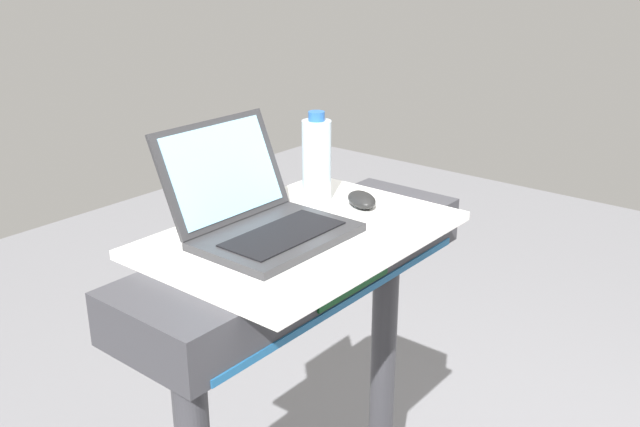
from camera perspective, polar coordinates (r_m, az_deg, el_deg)
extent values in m
cylinder|color=#38383D|center=(2.03, 5.11, -13.67)|extent=(0.07, 0.07, 0.89)
cube|color=#38383D|center=(1.55, -1.44, -3.93)|extent=(0.90, 0.28, 0.11)
cube|color=#0C3F19|center=(1.47, 2.83, -5.38)|extent=(0.24, 0.01, 0.06)
cube|color=#1E598C|center=(1.49, 2.77, -6.93)|extent=(0.81, 0.00, 0.02)
cube|color=white|center=(1.52, -1.46, -1.70)|extent=(0.66, 0.46, 0.02)
cube|color=#2D2D30|center=(1.46, -3.49, -1.89)|extent=(0.32, 0.23, 0.02)
cube|color=black|center=(1.45, -3.01, -1.66)|extent=(0.26, 0.12, 0.00)
cube|color=#2D2D30|center=(1.53, -7.93, 3.47)|extent=(0.32, 0.09, 0.21)
cube|color=#8CCCF2|center=(1.52, -7.82, 3.51)|extent=(0.28, 0.08, 0.18)
ellipsoid|color=black|center=(1.65, 3.42, 1.14)|extent=(0.10, 0.12, 0.03)
cylinder|color=silver|center=(1.67, -0.28, 4.29)|extent=(0.07, 0.07, 0.20)
cylinder|color=#2659A5|center=(1.64, -0.29, 7.95)|extent=(0.04, 0.04, 0.02)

